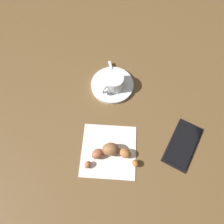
{
  "coord_description": "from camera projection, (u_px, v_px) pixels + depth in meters",
  "views": [
    {
      "loc": [
        -0.31,
        0.0,
        0.66
      ],
      "look_at": [
        0.0,
        -0.0,
        0.03
      ],
      "focal_mm": 37.54,
      "sensor_mm": 36.0,
      "label": 1
    }
  ],
  "objects": [
    {
      "name": "ground_plane",
      "position": [
        111.0,
        117.0,
        0.72
      ],
      "size": [
        1.8,
        1.8,
        0.0
      ],
      "primitive_type": "plane",
      "color": "brown"
    },
    {
      "name": "saucer",
      "position": [
        114.0,
        85.0,
        0.77
      ],
      "size": [
        0.14,
        0.14,
        0.01
      ],
      "primitive_type": "cylinder",
      "color": "silver",
      "rests_on": "ground"
    },
    {
      "name": "espresso_cup",
      "position": [
        115.0,
        82.0,
        0.74
      ],
      "size": [
        0.07,
        0.07,
        0.05
      ],
      "color": "silver",
      "rests_on": "saucer"
    },
    {
      "name": "teaspoon",
      "position": [
        115.0,
        80.0,
        0.77
      ],
      "size": [
        0.12,
        0.03,
        0.01
      ],
      "color": "silver",
      "rests_on": "saucer"
    },
    {
      "name": "sugar_packet",
      "position": [
        106.0,
        83.0,
        0.76
      ],
      "size": [
        0.07,
        0.03,
        0.01
      ],
      "primitive_type": "cube",
      "rotation": [
        0.0,
        0.0,
        9.65
      ],
      "color": "beige",
      "rests_on": "saucer"
    },
    {
      "name": "napkin",
      "position": [
        110.0,
        151.0,
        0.67
      ],
      "size": [
        0.17,
        0.17,
        0.0
      ],
      "primitive_type": "cube",
      "rotation": [
        0.0,
        0.0,
        -0.09
      ],
      "color": "silver",
      "rests_on": "ground"
    },
    {
      "name": "croissant",
      "position": [
        113.0,
        152.0,
        0.65
      ],
      "size": [
        0.07,
        0.16,
        0.04
      ],
      "color": "#985F27",
      "rests_on": "napkin"
    },
    {
      "name": "cell_phone",
      "position": [
        184.0,
        144.0,
        0.68
      ],
      "size": [
        0.17,
        0.14,
        0.01
      ],
      "color": "black",
      "rests_on": "ground"
    }
  ]
}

